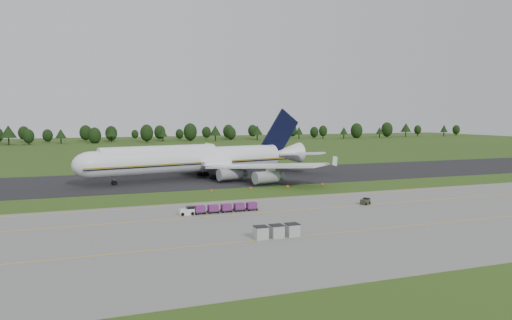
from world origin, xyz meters
name	(u,v)px	position (x,y,z in m)	size (l,w,h in m)	color
ground	(246,193)	(0.00, 0.00, 0.00)	(600.00, 600.00, 0.00)	#2C4916
apron	(319,224)	(0.00, -34.00, 0.03)	(300.00, 52.00, 0.06)	slate
taxiway	(212,178)	(0.00, 28.00, 0.04)	(300.00, 40.00, 0.08)	black
apron_markings	(299,216)	(0.00, -26.98, 0.06)	(300.00, 30.20, 0.01)	#E3A70D
tree_line	(133,132)	(2.32, 219.50, 6.14)	(531.03, 21.69, 11.39)	black
aircraft	(196,159)	(-4.61, 27.70, 5.45)	(68.19, 64.87, 19.09)	white
baggage_train	(218,208)	(-12.20, -19.43, 0.83)	(14.10, 1.50, 1.44)	silver
utility_cart	(365,202)	(16.48, -21.75, 0.56)	(2.17, 1.80, 1.03)	#2C2F21
uld_row	(277,231)	(-9.55, -39.52, 0.97)	(6.63, 1.83, 1.81)	#A3A3A3
edge_markers	(269,187)	(7.30, 4.42, 0.27)	(28.52, 0.30, 0.60)	#E54D07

